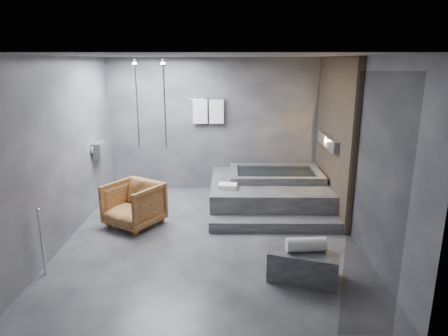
{
  "coord_description": "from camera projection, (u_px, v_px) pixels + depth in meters",
  "views": [
    {
      "loc": [
        0.26,
        -5.91,
        2.74
      ],
      "look_at": [
        0.2,
        0.3,
        1.05
      ],
      "focal_mm": 32.0,
      "sensor_mm": 36.0,
      "label": 1
    }
  ],
  "objects": [
    {
      "name": "room",
      "position": [
        237.0,
        127.0,
        6.2
      ],
      "size": [
        5.0,
        5.04,
        2.82
      ],
      "color": "#2D2D30",
      "rests_on": "ground"
    },
    {
      "name": "tub_deck",
      "position": [
        268.0,
        193.0,
        7.75
      ],
      "size": [
        2.2,
        2.0,
        0.5
      ],
      "primitive_type": "cube",
      "color": "#323235",
      "rests_on": "ground"
    },
    {
      "name": "tub_step",
      "position": [
        275.0,
        224.0,
        6.65
      ],
      "size": [
        2.2,
        0.36,
        0.18
      ],
      "primitive_type": "cube",
      "color": "#323235",
      "rests_on": "ground"
    },
    {
      "name": "concrete_bench",
      "position": [
        304.0,
        265.0,
        5.12
      ],
      "size": [
        0.98,
        0.72,
        0.39
      ],
      "primitive_type": "cube",
      "rotation": [
        0.0,
        0.0,
        -0.31
      ],
      "color": "#313133",
      "rests_on": "ground"
    },
    {
      "name": "driftwood_chair",
      "position": [
        134.0,
        204.0,
        6.74
      ],
      "size": [
        1.12,
        1.13,
        0.75
      ],
      "primitive_type": "imported",
      "rotation": [
        0.0,
        0.0,
        -0.56
      ],
      "color": "#4F2C13",
      "rests_on": "ground"
    },
    {
      "name": "rolled_towel",
      "position": [
        306.0,
        244.0,
        5.04
      ],
      "size": [
        0.51,
        0.21,
        0.18
      ],
      "primitive_type": "cylinder",
      "rotation": [
        0.0,
        1.57,
        0.07
      ],
      "color": "white",
      "rests_on": "concrete_bench"
    },
    {
      "name": "deck_towel",
      "position": [
        228.0,
        186.0,
        7.17
      ],
      "size": [
        0.35,
        0.28,
        0.09
      ],
      "primitive_type": "cube",
      "rotation": [
        0.0,
        0.0,
        -0.11
      ],
      "color": "white",
      "rests_on": "tub_deck"
    }
  ]
}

